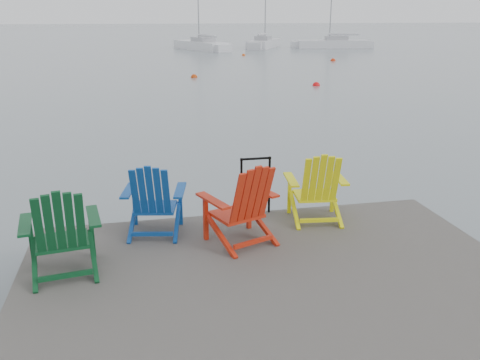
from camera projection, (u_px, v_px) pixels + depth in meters
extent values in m
plane|color=slate|center=(284.00, 334.00, 5.75)|extent=(400.00, 400.00, 0.00)
cube|color=#312F2C|center=(285.00, 303.00, 5.63)|extent=(6.00, 5.00, 0.20)
cylinder|color=black|center=(61.00, 286.00, 7.37)|extent=(0.26, 0.26, 1.20)
cylinder|color=black|center=(243.00, 268.00, 7.89)|extent=(0.26, 0.26, 1.20)
cylinder|color=black|center=(402.00, 252.00, 8.42)|extent=(0.26, 0.26, 1.20)
cylinder|color=black|center=(241.00, 187.00, 7.74)|extent=(0.04, 0.04, 0.90)
cylinder|color=black|center=(269.00, 185.00, 7.83)|extent=(0.04, 0.04, 0.90)
cylinder|color=black|center=(256.00, 159.00, 7.65)|extent=(0.48, 0.04, 0.04)
cylinder|color=black|center=(255.00, 179.00, 7.76)|extent=(0.44, 0.03, 0.03)
cube|color=#0B3F1E|center=(62.00, 241.00, 6.07)|extent=(0.67, 0.61, 0.04)
cube|color=#0B3F1E|center=(32.00, 242.00, 6.17)|extent=(0.06, 0.06, 0.63)
cube|color=#0B3F1E|center=(92.00, 234.00, 6.40)|extent=(0.06, 0.06, 0.63)
cube|color=#0B3F1E|center=(25.00, 225.00, 5.84)|extent=(0.23, 0.70, 0.03)
cube|color=#0B3F1E|center=(93.00, 216.00, 6.09)|extent=(0.23, 0.70, 0.03)
cube|color=#0B3F1E|center=(60.00, 224.00, 5.63)|extent=(0.59, 0.36, 0.77)
cube|color=navy|center=(155.00, 208.00, 7.19)|extent=(0.65, 0.60, 0.04)
cube|color=navy|center=(135.00, 206.00, 7.40)|extent=(0.06, 0.06, 0.59)
cube|color=navy|center=(180.00, 205.00, 7.41)|extent=(0.06, 0.06, 0.59)
cube|color=navy|center=(128.00, 191.00, 7.09)|extent=(0.25, 0.66, 0.03)
cube|color=navy|center=(180.00, 190.00, 7.10)|extent=(0.25, 0.66, 0.03)
cube|color=navy|center=(150.00, 192.00, 6.76)|extent=(0.56, 0.37, 0.73)
cube|color=#B7220D|center=(237.00, 214.00, 6.89)|extent=(0.76, 0.72, 0.04)
cube|color=#B7220D|center=(206.00, 218.00, 6.90)|extent=(0.07, 0.07, 0.63)
cube|color=#B7220D|center=(249.00, 207.00, 7.27)|extent=(0.07, 0.07, 0.63)
cube|color=#B7220D|center=(213.00, 201.00, 6.59)|extent=(0.38, 0.69, 0.03)
cube|color=#B7220D|center=(261.00, 190.00, 6.99)|extent=(0.38, 0.69, 0.03)
cube|color=#B7220D|center=(252.00, 196.00, 6.48)|extent=(0.62, 0.47, 0.78)
cube|color=yellow|center=(314.00, 196.00, 7.65)|extent=(0.63, 0.58, 0.04)
cube|color=yellow|center=(289.00, 194.00, 7.84)|extent=(0.06, 0.06, 0.61)
cube|color=yellow|center=(332.00, 193.00, 7.90)|extent=(0.06, 0.06, 0.61)
cube|color=yellow|center=(291.00, 180.00, 7.52)|extent=(0.21, 0.67, 0.03)
cube|color=yellow|center=(339.00, 178.00, 7.58)|extent=(0.21, 0.67, 0.03)
cube|color=yellow|center=(321.00, 180.00, 7.21)|extent=(0.56, 0.34, 0.74)
cube|color=silver|center=(201.00, 47.00, 52.04)|extent=(5.05, 8.65, 1.10)
cube|color=#9E9EA3|center=(203.00, 40.00, 51.49)|extent=(2.33, 2.91, 0.55)
cube|color=silver|center=(264.00, 45.00, 55.27)|extent=(5.48, 7.94, 1.10)
cube|color=#9E9EA3|center=(263.00, 39.00, 54.69)|extent=(2.37, 2.76, 0.55)
cube|color=silver|center=(333.00, 45.00, 54.61)|extent=(7.80, 3.06, 1.10)
cube|color=#9E9EA3|center=(336.00, 39.00, 54.42)|extent=(2.46, 1.70, 0.55)
sphere|color=red|center=(316.00, 86.00, 25.74)|extent=(0.38, 0.38, 0.38)
sphere|color=#BA3A0A|center=(194.00, 77.00, 29.08)|extent=(0.39, 0.39, 0.39)
sphere|color=red|center=(333.00, 61.00, 39.37)|extent=(0.40, 0.40, 0.40)
sphere|color=#EE530E|center=(244.00, 55.00, 44.56)|extent=(0.32, 0.32, 0.32)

